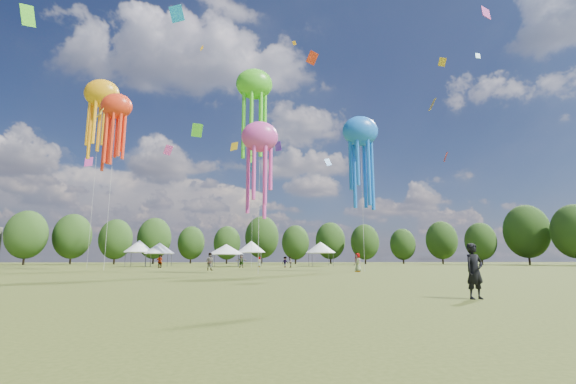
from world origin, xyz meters
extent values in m
plane|color=#384416|center=(0.00, 0.00, 0.00)|extent=(300.00, 300.00, 0.00)
imported|color=black|center=(7.59, -1.11, 0.85)|extent=(0.70, 0.54, 1.69)
imported|color=gray|center=(-3.34, 30.68, 0.94)|extent=(1.12, 1.02, 1.89)
imported|color=gray|center=(2.62, 49.77, 0.80)|extent=(0.66, 0.87, 1.60)
imported|color=gray|center=(6.94, 45.19, 0.80)|extent=(0.78, 0.90, 1.59)
imported|color=gray|center=(6.36, 46.19, 0.80)|extent=(1.19, 0.99, 1.60)
imported|color=gray|center=(-11.30, 43.51, 0.88)|extent=(1.11, 0.91, 1.77)
imported|color=gray|center=(-0.12, 44.80, 0.94)|extent=(1.81, 0.84, 1.87)
imported|color=gray|center=(-12.15, 48.26, 0.91)|extent=(0.67, 0.79, 1.83)
imported|color=gray|center=(11.36, 24.89, 0.89)|extent=(0.88, 1.03, 1.79)
cylinder|color=#47474C|center=(-18.91, 53.76, 1.15)|extent=(0.08, 0.08, 2.30)
cylinder|color=#47474C|center=(-18.91, 57.01, 1.15)|extent=(0.08, 0.08, 2.30)
cylinder|color=#47474C|center=(-15.66, 53.76, 1.15)|extent=(0.08, 0.08, 2.30)
cylinder|color=#47474C|center=(-15.66, 57.01, 1.15)|extent=(0.08, 0.08, 2.30)
cube|color=white|center=(-17.28, 55.38, 2.35)|extent=(3.65, 3.65, 0.10)
cone|color=white|center=(-17.28, 55.38, 3.38)|extent=(4.75, 4.75, 1.97)
cylinder|color=#47474C|center=(-15.59, 53.19, 1.03)|extent=(0.08, 0.08, 2.07)
cylinder|color=#47474C|center=(-15.59, 56.67, 1.03)|extent=(0.08, 0.08, 2.07)
cylinder|color=#47474C|center=(-12.12, 53.19, 1.03)|extent=(0.08, 0.08, 2.07)
cylinder|color=#47474C|center=(-12.12, 56.67, 1.03)|extent=(0.08, 0.08, 2.07)
cube|color=white|center=(-13.86, 54.93, 2.12)|extent=(3.88, 3.88, 0.10)
cone|color=white|center=(-13.86, 54.93, 3.05)|extent=(5.04, 5.04, 1.77)
cylinder|color=#47474C|center=(-4.74, 50.75, 0.96)|extent=(0.08, 0.08, 1.92)
cylinder|color=#47474C|center=(-4.74, 54.78, 0.96)|extent=(0.08, 0.08, 1.92)
cylinder|color=#47474C|center=(-0.70, 50.75, 0.96)|extent=(0.08, 0.08, 1.92)
cylinder|color=#47474C|center=(-0.70, 54.78, 0.96)|extent=(0.08, 0.08, 1.92)
cube|color=white|center=(-2.72, 52.76, 1.97)|extent=(4.43, 4.43, 0.10)
cone|color=white|center=(-2.72, 52.76, 2.84)|extent=(5.76, 5.76, 1.64)
cylinder|color=#47474C|center=(-0.27, 54.26, 1.15)|extent=(0.08, 0.08, 2.29)
cylinder|color=#47474C|center=(-0.27, 57.63, 1.15)|extent=(0.08, 0.08, 2.29)
cylinder|color=#47474C|center=(3.10, 54.26, 1.15)|extent=(0.08, 0.08, 2.29)
cylinder|color=#47474C|center=(3.10, 57.63, 1.15)|extent=(0.08, 0.08, 2.29)
cube|color=white|center=(1.42, 55.95, 2.34)|extent=(3.77, 3.77, 0.10)
cone|color=white|center=(1.42, 55.95, 3.37)|extent=(4.90, 4.90, 1.96)
cylinder|color=#47474C|center=(11.76, 54.08, 1.12)|extent=(0.08, 0.08, 2.23)
cylinder|color=#47474C|center=(11.76, 57.76, 1.12)|extent=(0.08, 0.08, 2.23)
cylinder|color=#47474C|center=(15.44, 54.08, 1.12)|extent=(0.08, 0.08, 2.23)
cylinder|color=#47474C|center=(15.44, 57.76, 1.12)|extent=(0.08, 0.08, 2.23)
cube|color=white|center=(13.60, 55.92, 2.28)|extent=(4.08, 4.08, 0.10)
cone|color=white|center=(13.60, 55.92, 3.29)|extent=(5.30, 5.30, 1.92)
ellipsoid|color=#FE3716|center=(-14.89, 32.66, 18.93)|extent=(3.55, 2.49, 3.02)
cylinder|color=beige|center=(-14.89, 32.66, 9.47)|extent=(0.03, 0.03, 18.93)
ellipsoid|color=#4FD823|center=(1.34, 44.67, 28.13)|extent=(5.67, 3.97, 4.82)
cylinder|color=beige|center=(1.34, 44.67, 14.06)|extent=(0.03, 0.03, 28.13)
ellipsoid|color=blue|center=(12.13, 25.21, 14.32)|extent=(3.73, 2.61, 3.17)
cylinder|color=beige|center=(12.13, 25.21, 7.16)|extent=(0.03, 0.03, 14.32)
ellipsoid|color=#FFA70F|center=(-20.76, 43.38, 24.97)|extent=(4.89, 3.43, 4.16)
cylinder|color=beige|center=(-20.76, 43.38, 12.49)|extent=(0.03, 0.03, 24.97)
ellipsoid|color=#E142A1|center=(1.58, 20.24, 11.77)|extent=(3.22, 2.25, 2.73)
cylinder|color=beige|center=(1.58, 20.24, 5.88)|extent=(0.03, 0.03, 11.77)
cube|color=gold|center=(-2.42, 68.75, 25.04)|extent=(1.68, 1.56, 2.12)
cube|color=#4FD823|center=(19.48, 59.60, 26.14)|extent=(0.20, 0.81, 1.01)
cube|color=#179DCA|center=(1.00, 43.55, 14.54)|extent=(0.93, 1.10, 1.55)
cube|color=#E142A1|center=(23.96, 20.40, 25.48)|extent=(1.23, 0.76, 1.60)
cube|color=#FFA70F|center=(-9.24, 62.54, 43.86)|extent=(0.58, 1.15, 1.19)
cube|color=gold|center=(27.17, 35.11, 28.20)|extent=(1.12, 0.54, 1.40)
cube|color=#4FD823|center=(-23.33, 28.28, 27.11)|extent=(0.68, 2.32, 2.63)
cube|color=#179DCA|center=(-9.80, 38.71, 35.40)|extent=(2.35, 0.62, 2.70)
cube|color=#E142A1|center=(-15.48, 65.52, 22.91)|extent=(1.94, 1.68, 1.94)
cube|color=#FE3716|center=(11.97, 52.86, 37.62)|extent=(2.39, 1.33, 2.37)
cube|color=gold|center=(31.25, 46.59, 26.85)|extent=(1.23, 2.29, 2.36)
cube|color=blue|center=(15.80, 58.64, 19.50)|extent=(1.57, 0.73, 1.69)
cube|color=#179DCA|center=(29.80, 31.06, 27.05)|extent=(0.68, 0.23, 0.83)
cube|color=#E142A1|center=(-28.00, 59.10, 18.52)|extent=(1.59, 0.68, 1.94)
cube|color=#6A32E2|center=(4.97, 42.88, 17.67)|extent=(1.11, 0.87, 1.38)
cube|color=#FE3716|center=(27.21, 36.08, 14.88)|extent=(0.70, 1.45, 1.54)
cube|color=#FFA70F|center=(8.88, 54.68, 41.47)|extent=(0.85, 0.15, 0.96)
cube|color=gold|center=(-15.56, 29.65, 16.87)|extent=(0.79, 1.14, 1.23)
cube|color=#4FD823|center=(-7.46, 47.17, 21.15)|extent=(1.84, 0.44, 2.25)
cylinder|color=#38281C|center=(-47.17, 78.19, 1.68)|extent=(0.44, 0.44, 3.36)
ellipsoid|color=#244015|center=(-47.17, 78.19, 6.51)|extent=(8.40, 8.40, 10.51)
cylinder|color=#38281C|center=(-40.68, 85.49, 1.71)|extent=(0.44, 0.44, 3.41)
ellipsoid|color=#244015|center=(-40.68, 85.49, 6.61)|extent=(8.53, 8.53, 10.66)
cylinder|color=#38281C|center=(-30.60, 85.02, 1.53)|extent=(0.44, 0.44, 3.07)
ellipsoid|color=#244015|center=(-30.60, 85.02, 5.94)|extent=(7.66, 7.66, 9.58)
cylinder|color=#38281C|center=(-23.51, 93.33, 1.72)|extent=(0.44, 0.44, 3.43)
ellipsoid|color=#244015|center=(-23.51, 93.33, 6.65)|extent=(8.58, 8.58, 10.73)
cylinder|color=#38281C|center=(-14.76, 98.96, 1.47)|extent=(0.44, 0.44, 2.95)
ellipsoid|color=#244015|center=(-14.76, 98.96, 5.71)|extent=(7.37, 7.37, 9.21)
cylinder|color=#38281C|center=(-4.70, 95.06, 1.45)|extent=(0.44, 0.44, 2.89)
ellipsoid|color=#244015|center=(-4.70, 95.06, 5.61)|extent=(7.23, 7.23, 9.04)
cylinder|color=#38281C|center=(4.91, 99.49, 1.92)|extent=(0.44, 0.44, 3.84)
ellipsoid|color=#244015|center=(4.91, 99.49, 7.44)|extent=(9.60, 9.60, 11.99)
cylinder|color=#38281C|center=(13.19, 88.44, 1.42)|extent=(0.44, 0.44, 2.84)
ellipsoid|color=#244015|center=(13.19, 88.44, 5.51)|extent=(7.11, 7.11, 8.89)
cylinder|color=#38281C|center=(22.93, 91.04, 1.58)|extent=(0.44, 0.44, 3.16)
ellipsoid|color=#244015|center=(22.93, 91.04, 6.13)|extent=(7.91, 7.91, 9.88)
cylinder|color=#38281C|center=(30.69, 85.29, 1.44)|extent=(0.44, 0.44, 2.88)
ellipsoid|color=#244015|center=(30.69, 85.29, 5.59)|extent=(7.21, 7.21, 9.01)
cylinder|color=#38281C|center=(41.52, 87.24, 1.31)|extent=(0.44, 0.44, 2.63)
ellipsoid|color=#244015|center=(41.52, 87.24, 5.09)|extent=(6.57, 6.57, 8.22)
cylinder|color=#38281C|center=(50.52, 83.73, 1.56)|extent=(0.44, 0.44, 3.13)
ellipsoid|color=#244015|center=(50.52, 83.73, 6.06)|extent=(7.81, 7.81, 9.77)
cylinder|color=#38281C|center=(53.64, 71.81, 1.36)|extent=(0.44, 0.44, 2.72)
ellipsoid|color=#244015|center=(53.64, 71.81, 5.27)|extent=(6.80, 6.80, 8.50)
cylinder|color=#38281C|center=(62.96, 68.92, 1.90)|extent=(0.44, 0.44, 3.81)
ellipsoid|color=#244015|center=(62.96, 68.92, 7.38)|extent=(9.52, 9.52, 11.90)
ellipsoid|color=#244015|center=(66.57, 59.80, 6.80)|extent=(8.78, 8.78, 10.97)
camera|label=1|loc=(0.61, -12.68, 1.20)|focal=24.38mm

